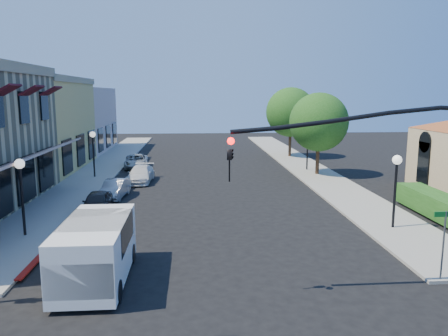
{
  "coord_description": "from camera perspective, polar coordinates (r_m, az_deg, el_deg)",
  "views": [
    {
      "loc": [
        -0.87,
        -11.36,
        6.37
      ],
      "look_at": [
        0.64,
        10.69,
        2.6
      ],
      "focal_mm": 35.0,
      "sensor_mm": 36.0,
      "label": 1
    }
  ],
  "objects": [
    {
      "name": "ground",
      "position": [
        13.05,
        0.43,
        -19.53
      ],
      "size": [
        120.0,
        120.0,
        0.0
      ],
      "primitive_type": "plane",
      "color": "black",
      "rests_on": "ground"
    },
    {
      "name": "sidewalk_left",
      "position": [
        39.67,
        -15.33,
        0.18
      ],
      "size": [
        3.5,
        50.0,
        0.12
      ],
      "primitive_type": "cube",
      "color": "gray",
      "rests_on": "ground"
    },
    {
      "name": "sidewalk_right",
      "position": [
        40.05,
        10.02,
        0.46
      ],
      "size": [
        3.5,
        50.0,
        0.12
      ],
      "primitive_type": "cube",
      "color": "gray",
      "rests_on": "ground"
    },
    {
      "name": "curb_red_strip",
      "position": [
        21.25,
        -20.43,
        -8.39
      ],
      "size": [
        0.25,
        10.0,
        0.06
      ],
      "primitive_type": "cube",
      "color": "maroon",
      "rests_on": "ground"
    },
    {
      "name": "yellow_stucco_building",
      "position": [
        40.2,
        -25.36,
        5.09
      ],
      "size": [
        10.0,
        12.0,
        7.6
      ],
      "primitive_type": "cube",
      "color": "tan",
      "rests_on": "ground"
    },
    {
      "name": "pink_stucco_building",
      "position": [
        51.56,
        -20.52,
        5.88
      ],
      "size": [
        10.0,
        12.0,
        7.0
      ],
      "primitive_type": "cube",
      "color": "beige",
      "rests_on": "ground"
    },
    {
      "name": "hedge",
      "position": [
        24.76,
        26.93,
        -6.31
      ],
      "size": [
        1.4,
        8.0,
        1.1
      ],
      "primitive_type": "cube",
      "color": "#1D4D16",
      "rests_on": "ground"
    },
    {
      "name": "street_tree_a",
      "position": [
        34.8,
        12.28,
        5.87
      ],
      "size": [
        4.56,
        4.56,
        6.48
      ],
      "color": "#322114",
      "rests_on": "ground"
    },
    {
      "name": "street_tree_b",
      "position": [
        44.46,
        8.71,
        7.21
      ],
      "size": [
        4.94,
        4.94,
        7.02
      ],
      "color": "#322114",
      "rests_on": "ground"
    },
    {
      "name": "signal_mast_arm",
      "position": [
        14.69,
        23.4,
        -0.06
      ],
      "size": [
        8.01,
        0.39,
        6.0
      ],
      "color": "black",
      "rests_on": "ground"
    },
    {
      "name": "street_name_sign",
      "position": [
        16.61,
        26.82,
        -7.73
      ],
      "size": [
        0.8,
        0.06,
        2.5
      ],
      "color": "#595B5E",
      "rests_on": "ground"
    },
    {
      "name": "lamppost_left_near",
      "position": [
        21.12,
        -25.03,
        -1.15
      ],
      "size": [
        0.44,
        0.44,
        3.57
      ],
      "color": "black",
      "rests_on": "ground"
    },
    {
      "name": "lamppost_left_far",
      "position": [
        34.41,
        -16.74,
        3.21
      ],
      "size": [
        0.44,
        0.44,
        3.57
      ],
      "color": "black",
      "rests_on": "ground"
    },
    {
      "name": "lamppost_right_near",
      "position": [
        21.81,
        21.58,
        -0.6
      ],
      "size": [
        0.44,
        0.44,
        3.57
      ],
      "color": "black",
      "rests_on": "ground"
    },
    {
      "name": "lamppost_right_far",
      "position": [
        36.76,
        10.89,
        3.83
      ],
      "size": [
        0.44,
        0.44,
        3.57
      ],
      "color": "black",
      "rests_on": "ground"
    },
    {
      "name": "white_van",
      "position": [
        15.63,
        -16.45,
        -9.95
      ],
      "size": [
        2.15,
        4.8,
        2.12
      ],
      "color": "white",
      "rests_on": "ground"
    },
    {
      "name": "parked_car_a",
      "position": [
        24.64,
        -16.25,
        -4.32
      ],
      "size": [
        1.41,
        3.4,
        1.15
      ],
      "primitive_type": "imported",
      "rotation": [
        0.0,
        0.0,
        0.02
      ],
      "color": "black",
      "rests_on": "ground"
    },
    {
      "name": "parked_car_b",
      "position": [
        27.81,
        -14.07,
        -2.66
      ],
      "size": [
        1.55,
        3.54,
        1.13
      ],
      "primitive_type": "imported",
      "rotation": [
        0.0,
        0.0,
        -0.11
      ],
      "color": "#A6A7AB",
      "rests_on": "ground"
    },
    {
      "name": "parked_car_c",
      "position": [
        32.32,
        -10.85,
        -0.8
      ],
      "size": [
        1.89,
        4.15,
        1.18
      ],
      "primitive_type": "imported",
      "rotation": [
        0.0,
        0.0,
        -0.06
      ],
      "color": "silver",
      "rests_on": "ground"
    },
    {
      "name": "parked_car_d",
      "position": [
        38.55,
        -11.36,
        0.87
      ],
      "size": [
        2.35,
        4.42,
        1.18
      ],
      "primitive_type": "imported",
      "rotation": [
        0.0,
        0.0,
        0.09
      ],
      "color": "#9FA2A4",
      "rests_on": "ground"
    }
  ]
}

